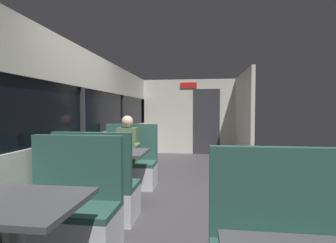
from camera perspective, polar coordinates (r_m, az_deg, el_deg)
The scene contains 11 objects.
ground_plane at distance 3.90m, azimuth 1.72°, elevation -17.89°, with size 3.30×9.20×0.02m, color #423F44.
carriage_window_panel_left at distance 4.07m, azimuth -19.08°, elevation -1.02°, with size 0.09×8.48×2.30m.
carriage_end_bulkhead at distance 7.84m, azimuth 5.10°, elevation 1.01°, with size 2.90×0.11×2.30m.
carriage_aisle_panel_right at distance 6.73m, azimuth 16.63°, elevation 0.75°, with size 0.08×2.40×2.30m, color beige.
dining_table_near_window at distance 2.11m, azimuth -31.11°, elevation -17.60°, with size 0.90×0.70×0.74m.
bench_near_window_facing_entry at distance 2.77m, azimuth -21.39°, elevation -19.38°, with size 0.95×0.50×1.10m.
dining_table_mid_window at distance 3.90m, azimuth -11.63°, elevation -8.03°, with size 0.90×0.70×0.74m.
bench_mid_window_facing_end at distance 3.34m, azimuth -15.59°, elevation -15.39°, with size 0.95×0.50×1.10m.
bench_mid_window_facing_entry at distance 4.62m, azimuth -8.74°, elevation -10.28°, with size 0.95×0.50×1.10m.
seated_passenger at distance 4.51m, azimuth -9.01°, elevation -7.89°, with size 0.47×0.55×1.26m.
coffee_cup_primary at distance 3.82m, azimuth -14.38°, elevation -6.08°, with size 0.07×0.07×0.09m.
Camera 1 is at (0.35, -3.64, 1.36)m, focal length 26.93 mm.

